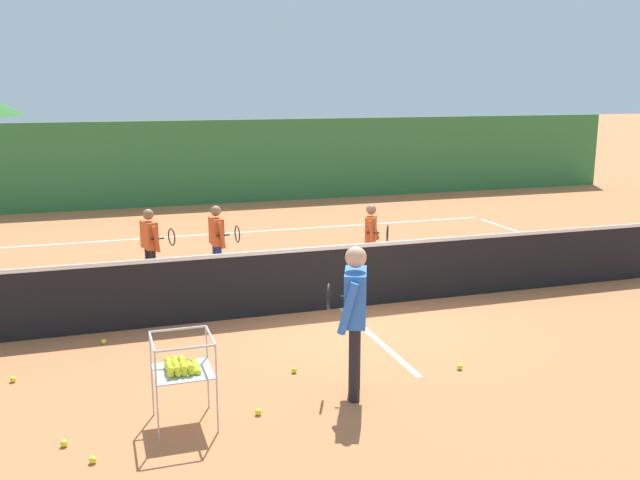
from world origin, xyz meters
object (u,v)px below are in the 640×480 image
student_2 (372,234)px  tennis_ball_7 (93,460)px  tennis_net (341,276)px  student_0 (150,240)px  tennis_ball_2 (13,379)px  student_1 (217,236)px  tennis_ball_4 (460,367)px  ball_cart (181,367)px  tennis_ball_6 (258,412)px  tennis_ball_0 (64,443)px  instructor (354,307)px  tennis_ball_8 (294,370)px  tennis_ball_5 (104,341)px

student_2 → tennis_ball_7: student_2 is taller
tennis_net → student_2: 1.92m
student_0 → tennis_ball_2: bearing=-117.8°
student_1 → tennis_ball_4: size_ratio=19.34×
tennis_net → tennis_ball_4: bearing=-78.3°
ball_cart → tennis_net: bearing=47.8°
student_2 → tennis_ball_6: (-3.09, -4.59, -0.73)m
ball_cart → tennis_ball_7: size_ratio=13.22×
tennis_ball_0 → instructor: bearing=4.5°
tennis_ball_8 → tennis_ball_0: bearing=-158.4°
student_1 → tennis_ball_2: student_1 is taller
instructor → student_1: instructor is taller
student_2 → tennis_ball_8: size_ratio=18.77×
tennis_ball_7 → tennis_ball_5: bearing=87.0°
tennis_ball_8 → student_0: bearing=106.4°
student_0 → tennis_ball_5: 2.80m
tennis_ball_0 → tennis_ball_6: same height
student_2 → ball_cart: 5.95m
student_1 → tennis_ball_0: 5.72m
tennis_ball_4 → tennis_ball_8: same height
student_0 → tennis_ball_7: 5.75m
tennis_ball_2 → tennis_net: bearing=17.5°
student_0 → student_1: 1.10m
ball_cart → tennis_ball_8: size_ratio=13.22×
ball_cart → tennis_ball_4: ball_cart is taller
student_2 → tennis_ball_0: bearing=-136.7°
student_2 → tennis_ball_6: size_ratio=18.77×
student_2 → tennis_ball_5: student_2 is taller
tennis_ball_4 → tennis_ball_6: size_ratio=1.00×
tennis_net → instructor: (-0.89, -2.89, 0.49)m
instructor → tennis_ball_4: size_ratio=24.22×
tennis_ball_4 → tennis_ball_8: size_ratio=1.00×
tennis_ball_2 → tennis_ball_6: same height
ball_cart → tennis_ball_7: 1.15m
student_0 → ball_cart: 5.11m
instructor → tennis_ball_5: (-2.54, 2.43, -0.95)m
student_0 → tennis_ball_4: (3.13, -4.74, -0.75)m
tennis_ball_0 → tennis_ball_4: 4.41m
tennis_ball_0 → tennis_ball_5: same height
tennis_ball_2 → student_0: bearing=62.2°
tennis_ball_4 → tennis_ball_7: bearing=-168.2°
tennis_ball_6 → tennis_ball_0: bearing=-177.9°
tennis_ball_4 → tennis_ball_0: bearing=-173.8°
tennis_ball_0 → tennis_ball_2: same height
ball_cart → tennis_ball_0: ball_cart is taller
student_1 → tennis_ball_5: bearing=-127.9°
tennis_ball_0 → tennis_ball_6: 1.86m
tennis_ball_5 → tennis_ball_8: 2.67m
tennis_ball_4 → tennis_ball_6: same height
tennis_ball_0 → tennis_ball_7: 0.46m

